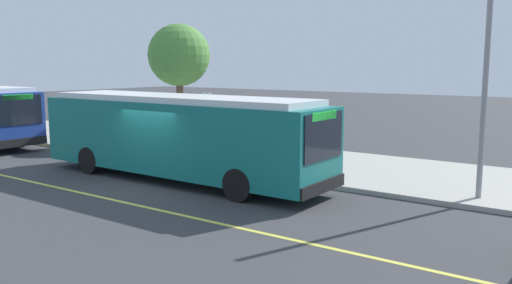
{
  "coord_description": "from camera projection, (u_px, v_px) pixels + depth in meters",
  "views": [
    {
      "loc": [
        12.84,
        -12.2,
        3.98
      ],
      "look_at": [
        3.44,
        1.0,
        1.62
      ],
      "focal_mm": 37.06,
      "sensor_mm": 36.0,
      "label": 1
    }
  ],
  "objects": [
    {
      "name": "ground_plane",
      "position": [
        156.0,
        184.0,
        17.78
      ],
      "size": [
        120.0,
        120.0,
        0.0
      ],
      "primitive_type": "plane",
      "color": "#38383A"
    },
    {
      "name": "sidewalk_curb",
      "position": [
        258.0,
        157.0,
        22.61
      ],
      "size": [
        44.0,
        6.4,
        0.15
      ],
      "primitive_type": "cube",
      "color": "#A8A399",
      "rests_on": "ground_plane"
    },
    {
      "name": "lane_stripe_center",
      "position": [
        103.0,
        197.0,
        16.01
      ],
      "size": [
        36.0,
        0.14,
        0.01
      ],
      "primitive_type": "cube",
      "color": "#E0D64C",
      "rests_on": "ground_plane"
    },
    {
      "name": "transit_bus_main",
      "position": [
        178.0,
        134.0,
        18.28
      ],
      "size": [
        11.46,
        2.65,
        2.95
      ],
      "color": "#146B66",
      "rests_on": "ground_plane"
    },
    {
      "name": "bus_shelter",
      "position": [
        200.0,
        112.0,
        23.57
      ],
      "size": [
        2.9,
        1.6,
        2.48
      ],
      "color": "#333338",
      "rests_on": "sidewalk_curb"
    },
    {
      "name": "waiting_bench",
      "position": [
        201.0,
        140.0,
        23.89
      ],
      "size": [
        1.6,
        0.48,
        0.95
      ],
      "color": "brown",
      "rests_on": "sidewalk_curb"
    },
    {
      "name": "route_sign_post",
      "position": [
        207.0,
        117.0,
        20.63
      ],
      "size": [
        0.44,
        0.08,
        2.8
      ],
      "color": "#333338",
      "rests_on": "sidewalk_curb"
    },
    {
      "name": "pedestrian_commuter",
      "position": [
        235.0,
        139.0,
        20.75
      ],
      "size": [
        0.24,
        0.4,
        1.69
      ],
      "color": "#282D47",
      "rests_on": "sidewalk_curb"
    },
    {
      "name": "street_tree_near_shelter",
      "position": [
        179.0,
        56.0,
        27.17
      ],
      "size": [
        3.2,
        3.2,
        5.95
      ],
      "color": "brown",
      "rests_on": "sidewalk_curb"
    },
    {
      "name": "utility_pole",
      "position": [
        485.0,
        88.0,
        14.95
      ],
      "size": [
        0.16,
        0.16,
        6.4
      ],
      "primitive_type": "cylinder",
      "color": "gray",
      "rests_on": "sidewalk_curb"
    }
  ]
}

